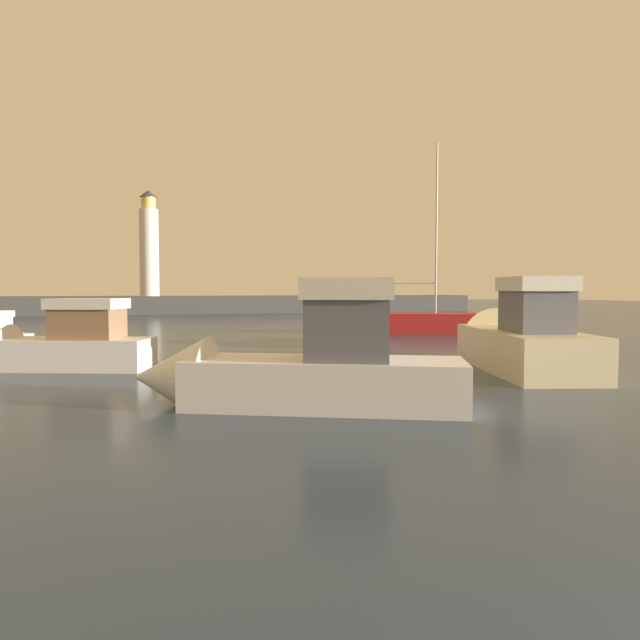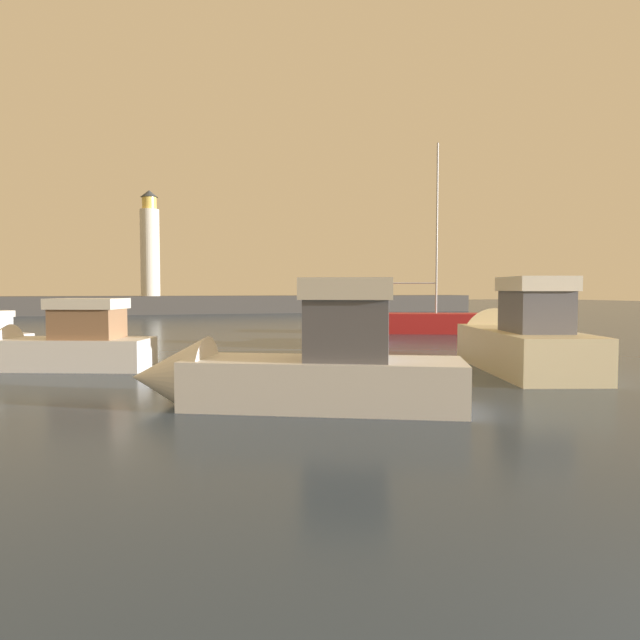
% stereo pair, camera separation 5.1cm
% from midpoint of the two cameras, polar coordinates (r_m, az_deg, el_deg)
% --- Properties ---
extents(ground_plane, '(220.00, 220.00, 0.00)m').
position_cam_midpoint_polar(ground_plane, '(35.42, -7.70, -1.52)').
color(ground_plane, '#2D3D51').
extents(breakwater, '(67.79, 5.15, 2.08)m').
position_cam_midpoint_polar(breakwater, '(68.55, -11.81, 1.52)').
color(breakwater, '#423F3D').
rests_on(breakwater, ground_plane).
extents(lighthouse, '(2.15, 2.15, 12.09)m').
position_cam_midpoint_polar(lighthouse, '(68.51, -16.80, 7.11)').
color(lighthouse, silver).
rests_on(lighthouse, breakwater).
extents(motorboat_0, '(8.27, 5.12, 3.48)m').
position_cam_midpoint_polar(motorboat_0, '(13.69, -3.34, -4.83)').
color(motorboat_0, white).
rests_on(motorboat_0, ground_plane).
extents(motorboat_1, '(4.90, 9.45, 3.75)m').
position_cam_midpoint_polar(motorboat_1, '(22.00, 18.55, -1.89)').
color(motorboat_1, beige).
rests_on(motorboat_1, ground_plane).
extents(motorboat_2, '(4.97, 5.62, 2.16)m').
position_cam_midpoint_polar(motorboat_2, '(29.61, 4.11, -1.26)').
color(motorboat_2, silver).
rests_on(motorboat_2, ground_plane).
extents(motorboat_3, '(7.10, 4.11, 2.90)m').
position_cam_midpoint_polar(motorboat_3, '(22.27, -25.50, -2.32)').
color(motorboat_3, white).
rests_on(motorboat_3, ground_plane).
extents(sailboat_moored, '(9.26, 5.34, 12.16)m').
position_cam_midpoint_polar(sailboat_moored, '(37.41, 10.12, -0.26)').
color(sailboat_moored, '#B21E1E').
rests_on(sailboat_moored, ground_plane).
extents(mooring_buoy, '(0.86, 0.86, 0.86)m').
position_cam_midpoint_polar(mooring_buoy, '(22.23, 0.85, -3.09)').
color(mooring_buoy, '#EA5919').
rests_on(mooring_buoy, ground_plane).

